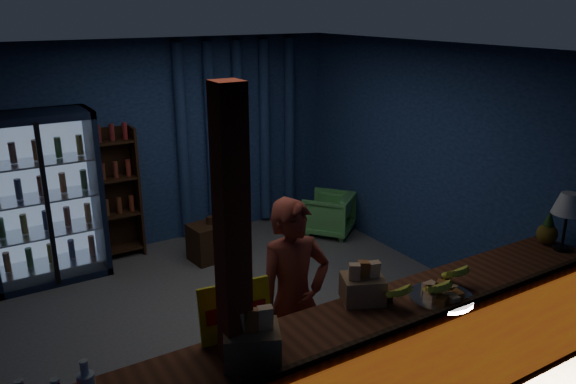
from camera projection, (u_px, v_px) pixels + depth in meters
name	position (u px, v px, depth m)	size (l,w,h in m)	color
ground	(249.00, 312.00, 5.71)	(4.60, 4.60, 0.00)	#515154
room_walls	(245.00, 163.00, 5.21)	(4.60, 4.60, 4.60)	navy
counter	(371.00, 371.00, 4.01)	(4.40, 0.57, 0.99)	brown
support_post	(235.00, 308.00, 3.24)	(0.16, 0.16, 2.60)	maroon
beverage_cooler	(42.00, 198.00, 6.20)	(1.20, 0.62, 1.90)	black
bottle_shelf	(117.00, 194.00, 6.78)	(0.50, 0.28, 1.60)	#361E11
curtain_folds	(239.00, 136.00, 7.52)	(1.74, 0.14, 2.50)	navy
framed_picture	(229.00, 104.00, 7.27)	(0.36, 0.04, 0.28)	#B5862D
shopkeeper	(294.00, 301.00, 4.29)	(0.59, 0.39, 1.63)	#953728
green_chair	(329.00, 214.00, 7.59)	(0.60, 0.62, 0.56)	#5AB45A
side_table	(211.00, 241.00, 6.83)	(0.54, 0.42, 0.55)	#361E11
yellow_sign	(235.00, 311.00, 3.52)	(0.47, 0.15, 0.37)	#D9D50B
snack_box_left	(252.00, 342.00, 3.30)	(0.41, 0.38, 0.35)	#A47F4F
snack_box_centre	(363.00, 287.00, 3.98)	(0.36, 0.34, 0.31)	#A47F4F
pastry_tray	(441.00, 296.00, 4.03)	(0.46, 0.46, 0.08)	silver
banana_bunches	(426.00, 284.00, 4.06)	(0.84, 0.32, 0.18)	yellow
table_lamp	(568.00, 206.00, 4.71)	(0.27, 0.27, 0.52)	black
pineapple	(548.00, 231.00, 4.93)	(0.18, 0.18, 0.31)	olive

